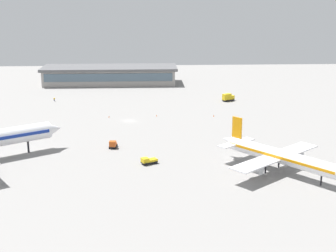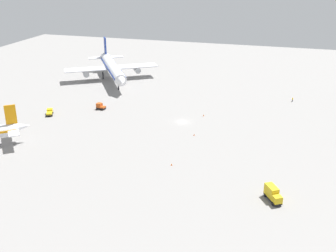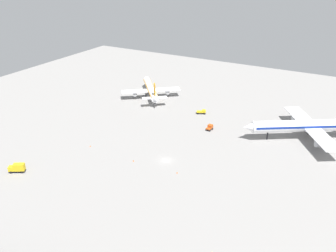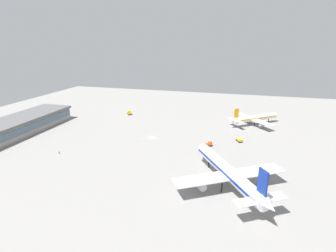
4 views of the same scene
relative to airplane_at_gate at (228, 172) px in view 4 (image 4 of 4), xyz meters
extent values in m
plane|color=gray|center=(-42.27, -44.36, -5.89)|extent=(288.00, 288.00, 0.00)
cube|color=#9E9993|center=(-30.18, -122.36, -2.05)|extent=(66.31, 21.24, 7.70)
cube|color=#4C6070|center=(-30.18, -111.52, -0.95)|extent=(63.66, 0.30, 3.96)
cube|color=#59595B|center=(-30.18, -122.36, 2.35)|extent=(68.96, 22.09, 1.32)
cylinder|color=white|center=(-0.50, -0.32, 0.00)|extent=(40.24, 28.24, 4.91)
cone|color=white|center=(-20.53, -13.17, 0.00)|extent=(6.65, 6.58, 4.67)
cone|color=white|center=(19.53, 12.53, 0.74)|extent=(7.29, 6.62, 3.93)
cube|color=navy|center=(-0.50, -0.32, 0.37)|extent=(38.79, 27.36, 0.88)
cube|color=white|center=(1.38, 0.88, -0.49)|extent=(28.92, 39.57, 0.44)
cylinder|color=#A5A8AD|center=(7.79, -9.11, -2.21)|extent=(6.35, 5.41, 2.70)
cylinder|color=#A5A8AD|center=(-5.03, 10.88, -2.21)|extent=(6.35, 5.41, 2.70)
cube|color=white|center=(16.41, 10.53, 0.49)|extent=(12.53, 16.44, 0.35)
cube|color=navy|center=(16.41, 10.53, 6.39)|extent=(3.89, 2.76, 7.86)
cylinder|color=black|center=(-13.66, -8.76, -4.17)|extent=(0.59, 0.59, 3.44)
cylinder|color=black|center=(4.63, -1.70, -4.17)|extent=(0.59, 0.59, 3.44)
cylinder|color=black|center=(0.38, 4.92, -4.17)|extent=(0.59, 0.59, 3.44)
cylinder|color=white|center=(-83.24, 11.53, -1.47)|extent=(24.22, 28.13, 3.68)
cone|color=white|center=(-94.64, 25.27, -1.47)|extent=(5.05, 5.07, 3.50)
cone|color=white|center=(-71.84, -2.21, -0.92)|extent=(5.21, 5.43, 2.95)
cube|color=orange|center=(-83.24, 11.53, -1.20)|extent=(23.42, 27.15, 0.66)
cube|color=white|center=(-82.17, 10.24, -1.84)|extent=(27.91, 24.44, 0.33)
cylinder|color=#A5A8AD|center=(-89.03, 4.56, -3.13)|extent=(4.34, 4.64, 2.03)
cylinder|color=#A5A8AD|center=(-75.31, 15.93, -3.13)|extent=(4.34, 4.64, 2.03)
cube|color=white|center=(-73.62, -0.07, -1.10)|extent=(11.71, 10.43, 0.27)
cube|color=orange|center=(-73.62, -0.07, 3.32)|extent=(2.36, 2.73, 5.89)
cylinder|color=black|center=(-90.72, 20.55, -4.60)|extent=(0.44, 0.44, 2.58)
cylinder|color=black|center=(-83.80, 7.59, -4.60)|extent=(0.44, 0.44, 2.58)
cylinder|color=black|center=(-79.26, 11.35, -4.60)|extent=(0.44, 0.44, 2.58)
cube|color=black|center=(-84.43, -76.81, -5.34)|extent=(5.77, 4.53, 0.30)
cube|color=gold|center=(-86.05, -77.79, -4.39)|extent=(2.53, 2.56, 1.60)
cube|color=#3F596B|center=(-86.75, -78.22, -4.07)|extent=(0.90, 1.41, 0.90)
cube|color=gold|center=(-83.66, -76.34, -3.89)|extent=(4.23, 3.60, 2.60)
cylinder|color=black|center=(-85.61, -78.64, -5.49)|extent=(0.84, 0.67, 0.80)
cylinder|color=black|center=(-86.60, -77.01, -5.49)|extent=(0.84, 0.67, 0.80)
cylinder|color=black|center=(-82.26, -76.60, -5.49)|extent=(0.84, 0.67, 0.80)
cylinder|color=black|center=(-83.25, -74.98, -5.49)|extent=(0.84, 0.67, 0.80)
cube|color=black|center=(-49.06, 2.92, -5.34)|extent=(4.79, 3.66, 0.30)
cube|color=gold|center=(-47.89, 3.50, -4.59)|extent=(2.46, 2.50, 1.20)
cube|color=#3F596B|center=(-47.17, 3.86, -4.35)|extent=(0.78, 1.47, 0.67)
cube|color=gold|center=(-49.87, 2.52, -4.89)|extent=(3.17, 2.86, 0.60)
cylinder|color=black|center=(-48.10, 4.45, -5.49)|extent=(0.85, 0.62, 0.80)
cylinder|color=black|center=(-47.26, 2.75, -5.49)|extent=(0.85, 0.62, 0.80)
cylinder|color=black|center=(-50.86, 3.09, -5.49)|extent=(0.85, 0.62, 0.80)
cylinder|color=black|center=(-50.02, 1.38, -5.49)|extent=(0.85, 0.62, 0.80)
cube|color=black|center=(-38.29, -12.10, -5.34)|extent=(2.30, 3.42, 0.30)
cube|color=#BF4C19|center=(-38.20, -11.41, -4.39)|extent=(2.12, 2.03, 1.60)
cube|color=#3F596B|center=(-38.09, -10.61, -4.07)|extent=(1.59, 0.29, 0.90)
cube|color=#BF4C19|center=(-38.40, -13.00, -4.94)|extent=(2.07, 1.63, 0.50)
cylinder|color=black|center=(-39.08, -10.87, -5.49)|extent=(0.40, 0.83, 0.80)
cylinder|color=black|center=(-37.20, -11.12, -5.49)|extent=(0.40, 0.83, 0.80)
cylinder|color=black|center=(-39.37, -13.09, -5.49)|extent=(0.40, 0.83, 0.80)
cylinder|color=black|center=(-37.49, -13.34, -5.49)|extent=(0.40, 0.83, 0.80)
cylinder|color=#1E2338|center=(-8.74, -79.98, -5.47)|extent=(0.44, 0.44, 0.85)
cylinder|color=yellow|center=(-8.74, -79.98, -4.74)|extent=(0.52, 0.52, 0.60)
sphere|color=tan|center=(-8.74, -79.98, -4.33)|extent=(0.22, 0.22, 0.22)
cylinder|color=yellow|center=(-8.94, -80.11, -4.74)|extent=(0.10, 0.10, 0.54)
cylinder|color=yellow|center=(-8.53, -79.86, -4.74)|extent=(0.10, 0.10, 0.54)
cone|color=#EA590C|center=(-34.46, -50.01, -5.59)|extent=(0.44, 0.44, 0.60)
cone|color=#EA590C|center=(-52.53, -50.78, -5.59)|extent=(0.44, 0.44, 0.60)
cone|color=#EA590C|center=(-74.22, -49.64, -5.59)|extent=(0.44, 0.44, 0.60)
camera|label=1|loc=(-48.01, 129.80, 39.31)|focal=52.23mm
camera|label=2|loc=(-169.91, -77.01, 45.70)|focal=44.27mm
camera|label=3|loc=(14.20, -144.12, 62.45)|focal=37.89mm
camera|label=4|loc=(90.96, 2.82, 45.78)|focal=28.60mm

